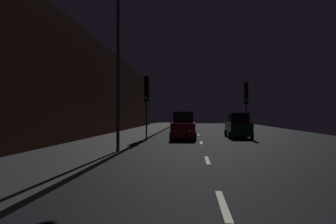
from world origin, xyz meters
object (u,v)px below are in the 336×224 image
traffic_light_far_left (146,94)px  traffic_light_far_right (246,97)px  streetlamp_overhead (126,42)px  car_parked_right_far (238,126)px  car_approaching_headlights (184,127)px

traffic_light_far_left → traffic_light_far_right: bearing=121.3°
traffic_light_far_left → streetlamp_overhead: bearing=6.9°
traffic_light_far_left → car_parked_right_far: bearing=119.3°
streetlamp_overhead → car_parked_right_far: size_ratio=2.04×
streetlamp_overhead → car_approaching_headlights: (2.53, 9.21, -4.49)m
traffic_light_far_right → car_approaching_headlights: size_ratio=1.10×
car_approaching_headlights → car_parked_right_far: size_ratio=1.04×
traffic_light_far_right → car_approaching_headlights: bearing=-63.0°
streetlamp_overhead → car_approaching_headlights: streetlamp_overhead is taller
traffic_light_far_right → car_parked_right_far: size_ratio=1.14×
car_parked_right_far → car_approaching_headlights: bearing=111.7°
streetlamp_overhead → car_approaching_headlights: 10.55m
traffic_light_far_left → traffic_light_far_right: (8.06, 3.92, -0.06)m
traffic_light_far_left → car_approaching_headlights: size_ratio=1.12×
streetlamp_overhead → car_parked_right_far: streetlamp_overhead is taller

